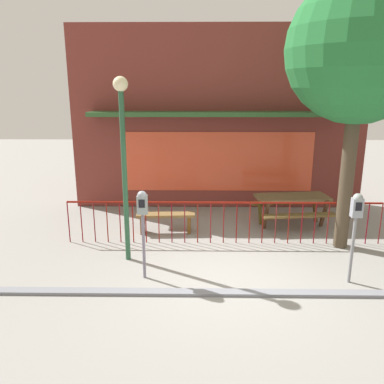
# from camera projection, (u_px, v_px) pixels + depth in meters

# --- Properties ---
(ground) EXTENTS (40.00, 40.00, 0.00)m
(ground) POSITION_uv_depth(u_px,v_px,m) (229.00, 279.00, 7.19)
(ground) COLOR gray
(pub_storefront) EXTENTS (8.30, 1.25, 5.08)m
(pub_storefront) POSITION_uv_depth(u_px,v_px,m) (219.00, 119.00, 11.13)
(pub_storefront) COLOR #3A221A
(pub_storefront) RESTS_ON ground
(patio_fence_front) EXTENTS (6.99, 0.04, 0.97)m
(patio_fence_front) POSITION_uv_depth(u_px,v_px,m) (224.00, 215.00, 8.70)
(patio_fence_front) COLOR maroon
(patio_fence_front) RESTS_ON ground
(picnic_table_left) EXTENTS (1.95, 1.57, 0.79)m
(picnic_table_left) POSITION_uv_depth(u_px,v_px,m) (292.00, 202.00, 9.85)
(picnic_table_left) COLOR brown
(picnic_table_left) RESTS_ON ground
(patio_bench) EXTENTS (1.42, 0.40, 0.48)m
(patio_bench) POSITION_uv_depth(u_px,v_px,m) (166.00, 219.00, 9.41)
(patio_bench) COLOR brown
(patio_bench) RESTS_ON ground
(parking_meter_near) EXTENTS (0.18, 0.17, 1.66)m
(parking_meter_near) POSITION_uv_depth(u_px,v_px,m) (356.00, 215.00, 6.74)
(parking_meter_near) COLOR gray
(parking_meter_near) RESTS_ON ground
(parking_meter_far) EXTENTS (0.18, 0.17, 1.66)m
(parking_meter_far) POSITION_uv_depth(u_px,v_px,m) (143.00, 212.00, 6.92)
(parking_meter_far) COLOR slate
(parking_meter_far) RESTS_ON ground
(street_tree) EXTENTS (2.91, 2.91, 5.58)m
(street_tree) POSITION_uv_depth(u_px,v_px,m) (360.00, 51.00, 7.62)
(street_tree) COLOR #483B2B
(street_tree) RESTS_ON ground
(street_lamp) EXTENTS (0.28, 0.28, 3.61)m
(street_lamp) POSITION_uv_depth(u_px,v_px,m) (123.00, 143.00, 7.41)
(street_lamp) COLOR #275537
(street_lamp) RESTS_ON ground
(curb_edge) EXTENTS (11.62, 0.20, 0.11)m
(curb_edge) POSITION_uv_depth(u_px,v_px,m) (231.00, 294.00, 6.65)
(curb_edge) COLOR slate
(curb_edge) RESTS_ON ground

